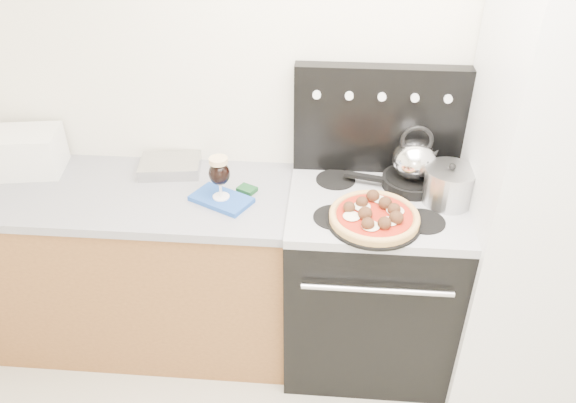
# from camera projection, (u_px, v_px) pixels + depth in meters

# --- Properties ---
(room_shell) EXTENTS (3.52, 3.01, 2.52)m
(room_shell) POSITION_uv_depth(u_px,v_px,m) (374.00, 274.00, 1.52)
(room_shell) COLOR #B6AF9A
(room_shell) RESTS_ON ground
(base_cabinet) EXTENTS (1.45, 0.60, 0.86)m
(base_cabinet) POSITION_uv_depth(u_px,v_px,m) (145.00, 269.00, 2.79)
(base_cabinet) COLOR brown
(base_cabinet) RESTS_ON ground
(countertop) EXTENTS (1.48, 0.63, 0.04)m
(countertop) POSITION_uv_depth(u_px,v_px,m) (131.00, 193.00, 2.54)
(countertop) COLOR gray
(countertop) RESTS_ON base_cabinet
(stove_body) EXTENTS (0.76, 0.65, 0.88)m
(stove_body) POSITION_uv_depth(u_px,v_px,m) (368.00, 283.00, 2.69)
(stove_body) COLOR black
(stove_body) RESTS_ON ground
(cooktop) EXTENTS (0.76, 0.65, 0.04)m
(cooktop) POSITION_uv_depth(u_px,v_px,m) (376.00, 204.00, 2.44)
(cooktop) COLOR #ADADB2
(cooktop) RESTS_ON stove_body
(backguard) EXTENTS (0.76, 0.08, 0.50)m
(backguard) POSITION_uv_depth(u_px,v_px,m) (379.00, 120.00, 2.52)
(backguard) COLOR black
(backguard) RESTS_ON cooktop
(fridge) EXTENTS (0.64, 0.68, 1.90)m
(fridge) POSITION_uv_depth(u_px,v_px,m) (547.00, 205.00, 2.34)
(fridge) COLOR silver
(fridge) RESTS_ON ground
(toaster_oven) EXTENTS (0.35, 0.28, 0.20)m
(toaster_oven) POSITION_uv_depth(u_px,v_px,m) (26.00, 152.00, 2.62)
(toaster_oven) COLOR silver
(toaster_oven) RESTS_ON countertop
(foil_sheet) EXTENTS (0.30, 0.24, 0.06)m
(foil_sheet) POSITION_uv_depth(u_px,v_px,m) (170.00, 166.00, 2.66)
(foil_sheet) COLOR silver
(foil_sheet) RESTS_ON countertop
(oven_mitt) EXTENTS (0.30, 0.25, 0.02)m
(oven_mitt) POSITION_uv_depth(u_px,v_px,m) (221.00, 199.00, 2.44)
(oven_mitt) COLOR #1F4AA6
(oven_mitt) RESTS_ON countertop
(beer_glass) EXTENTS (0.10, 0.10, 0.20)m
(beer_glass) POSITION_uv_depth(u_px,v_px,m) (220.00, 178.00, 2.38)
(beer_glass) COLOR black
(beer_glass) RESTS_ON oven_mitt
(pizza_pan) EXTENTS (0.47, 0.47, 0.01)m
(pizza_pan) POSITION_uv_depth(u_px,v_px,m) (374.00, 221.00, 2.28)
(pizza_pan) COLOR black
(pizza_pan) RESTS_ON cooktop
(pizza) EXTENTS (0.40, 0.40, 0.05)m
(pizza) POSITION_uv_depth(u_px,v_px,m) (374.00, 215.00, 2.26)
(pizza) COLOR #DAB66E
(pizza) RESTS_ON pizza_pan
(skillet) EXTENTS (0.31, 0.31, 0.05)m
(skillet) POSITION_uv_depth(u_px,v_px,m) (411.00, 182.00, 2.51)
(skillet) COLOR black
(skillet) RESTS_ON cooktop
(tea_kettle) EXTENTS (0.23, 0.23, 0.21)m
(tea_kettle) POSITION_uv_depth(u_px,v_px,m) (415.00, 157.00, 2.44)
(tea_kettle) COLOR white
(tea_kettle) RESTS_ON skillet
(stock_pot) EXTENTS (0.27, 0.27, 0.15)m
(stock_pot) POSITION_uv_depth(u_px,v_px,m) (449.00, 187.00, 2.37)
(stock_pot) COLOR #B5B5B6
(stock_pot) RESTS_ON cooktop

